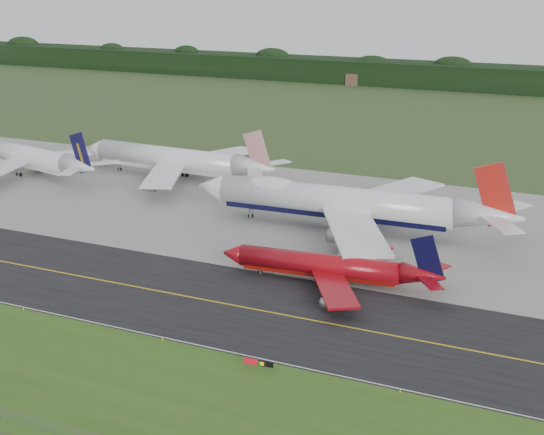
{
  "coord_description": "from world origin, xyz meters",
  "views": [
    {
      "loc": [
        60.28,
        -111.58,
        55.11
      ],
      "look_at": [
        0.92,
        22.0,
        7.87
      ],
      "focal_mm": 50.0,
      "sensor_mm": 36.0,
      "label": 1
    }
  ],
  "objects_px": {
    "jet_ba_747": "(345,203)",
    "jet_red_737": "(331,267)",
    "jet_navy_gold": "(27,157)",
    "taxiway_sign": "(258,363)",
    "jet_star_tail": "(177,160)"
  },
  "relations": [
    {
      "from": "jet_ba_747",
      "to": "jet_navy_gold",
      "type": "bearing_deg",
      "value": 173.89
    },
    {
      "from": "jet_ba_747",
      "to": "jet_star_tail",
      "type": "relative_size",
      "value": 1.2
    },
    {
      "from": "jet_red_737",
      "to": "jet_star_tail",
      "type": "distance_m",
      "value": 83.79
    },
    {
      "from": "jet_navy_gold",
      "to": "taxiway_sign",
      "type": "bearing_deg",
      "value": -34.93
    },
    {
      "from": "jet_ba_747",
      "to": "jet_navy_gold",
      "type": "relative_size",
      "value": 1.27
    },
    {
      "from": "taxiway_sign",
      "to": "jet_ba_747",
      "type": "bearing_deg",
      "value": 97.69
    },
    {
      "from": "jet_red_737",
      "to": "jet_navy_gold",
      "type": "height_order",
      "value": "jet_navy_gold"
    },
    {
      "from": "taxiway_sign",
      "to": "jet_red_737",
      "type": "bearing_deg",
      "value": 92.18
    },
    {
      "from": "jet_navy_gold",
      "to": "taxiway_sign",
      "type": "relative_size",
      "value": 12.79
    },
    {
      "from": "jet_ba_747",
      "to": "taxiway_sign",
      "type": "xyz_separation_m",
      "value": [
        8.79,
        -65.09,
        -5.31
      ]
    },
    {
      "from": "jet_red_737",
      "to": "jet_star_tail",
      "type": "xyz_separation_m",
      "value": [
        -64.72,
        53.17,
        2.29
      ]
    },
    {
      "from": "jet_navy_gold",
      "to": "jet_star_tail",
      "type": "distance_m",
      "value": 44.21
    },
    {
      "from": "jet_red_737",
      "to": "taxiway_sign",
      "type": "distance_m",
      "value": 35.16
    },
    {
      "from": "jet_ba_747",
      "to": "jet_red_737",
      "type": "relative_size",
      "value": 1.75
    },
    {
      "from": "jet_red_737",
      "to": "taxiway_sign",
      "type": "relative_size",
      "value": 9.28
    }
  ]
}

